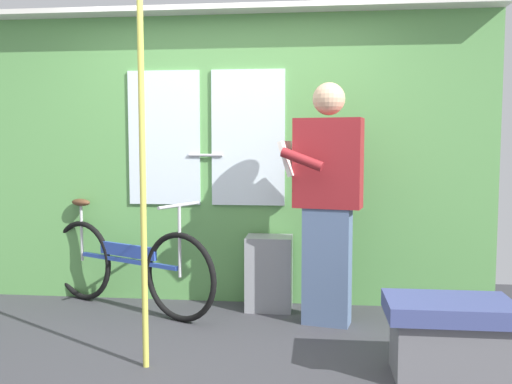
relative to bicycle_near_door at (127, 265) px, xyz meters
name	(u,v)px	position (x,y,z in m)	size (l,w,h in m)	color
ground_plane	(198,364)	(0.78, -0.98, -0.38)	(5.26, 4.27, 0.04)	#38383D
train_door_wall	(230,152)	(0.77, 0.35, 0.89)	(4.26, 0.28, 2.40)	#56934C
bicycle_near_door	(127,265)	(0.00, 0.00, 0.00)	(1.58, 0.86, 0.88)	black
passenger_reading_newspaper	(327,198)	(1.56, -0.18, 0.57)	(0.62, 0.56, 1.75)	slate
trash_bin_by_wall	(269,273)	(1.12, 0.14, -0.07)	(0.36, 0.28, 0.59)	gray
handrail_pole	(143,168)	(0.49, -1.10, 0.82)	(0.04, 0.04, 2.36)	#C6C14C
bench_seat_corner	(448,336)	(2.23, -1.07, -0.12)	(0.70, 0.44, 0.45)	#3D477F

